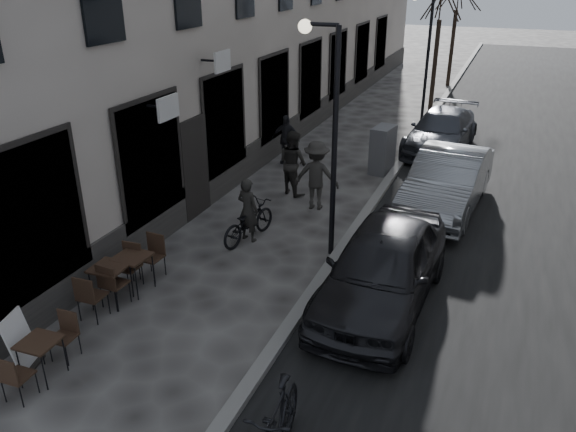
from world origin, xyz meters
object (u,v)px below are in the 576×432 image
Objects in this scene: streetlamp_far at (424,46)px; streetlamp_near at (328,118)px; tree_near at (441,1)px; utility_cabinet at (382,150)px; sign_board at (22,346)px; bicycle at (248,222)px; moped at (277,432)px; pedestrian_far at (286,139)px; bistro_set_b at (111,280)px; pedestrian_mid at (316,175)px; car_mid at (447,181)px; pedestrian_near at (293,163)px; car_near at (383,268)px; bistro_set_a at (42,355)px; car_far at (441,131)px; bistro_set_c at (134,269)px.

streetlamp_near is at bearing -90.00° from streetlamp_far.
streetlamp_near is 15.08m from tree_near.
streetlamp_far is at bearing 97.20° from utility_cabinet.
sign_board is 5.77m from bicycle.
moped is (1.37, -6.00, -2.55)m from streetlamp_near.
pedestrian_far is 12.47m from moped.
bistro_set_b is 0.85× the size of pedestrian_mid.
pedestrian_mid is (-1.03, -9.62, -2.22)m from streetlamp_far.
pedestrian_mid is (-0.98, -3.51, 0.20)m from utility_cabinet.
car_mid is (3.26, 1.24, -0.15)m from pedestrian_mid.
pedestrian_far is (-3.23, 5.59, -2.35)m from streetlamp_near.
pedestrian_mid is at bearing -94.99° from tree_near.
sign_board is (-3.29, -5.67, -2.76)m from streetlamp_near.
streetlamp_near reaches higher than moped.
sign_board is 0.61× the size of pedestrian_far.
pedestrian_mid is at bearing 59.35° from sign_board.
pedestrian_near is 6.04m from car_near.
car_near is at bearing 39.95° from bistro_set_a.
sign_board is 11.27m from pedestrian_far.
car_far is at bearing 94.16° from car_near.
bistro_set_c is at bearing 139.08° from moped.
car_near is (2.74, -4.01, -0.14)m from pedestrian_mid.
bistro_set_c is 6.25m from pedestrian_near.
utility_cabinet is 3.22m from car_mid.
utility_cabinet is at bearing 90.48° from streetlamp_near.
bistro_set_b is 5.25m from car_near.
sign_board reaches higher than bistro_set_b.
bicycle is (1.29, 3.46, -0.00)m from bistro_set_b.
bistro_set_b is 0.54m from bistro_set_c.
pedestrian_mid is 3.49m from car_mid.
pedestrian_mid is 0.40× the size of car_near.
streetlamp_far is 18.18m from bistro_set_a.
streetlamp_far reaches higher than bistro_set_b.
streetlamp_far is 6.58m from utility_cabinet.
bistro_set_a is 0.96× the size of utility_cabinet.
tree_near is 12.21m from car_mid.
pedestrian_near is 1.15× the size of pedestrian_far.
bistro_set_c is at bearing -100.77° from utility_cabinet.
bicycle is at bearing -85.16° from pedestrian_far.
streetlamp_far is 13.94m from car_near.
tree_near reaches higher than bicycle.
moped reaches higher than bistro_set_c.
bistro_set_c is 8.62m from pedestrian_far.
streetlamp_near is 2.51× the size of moped.
pedestrian_far is at bearing -63.06° from pedestrian_mid.
streetlamp_near and streetlamp_far have the same top height.
utility_cabinet reaches higher than bistro_set_c.
bicycle is (-1.96, -15.07, -4.19)m from tree_near.
utility_cabinet is 3.19m from pedestrian_far.
pedestrian_far is at bearing 87.89° from bistro_set_b.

